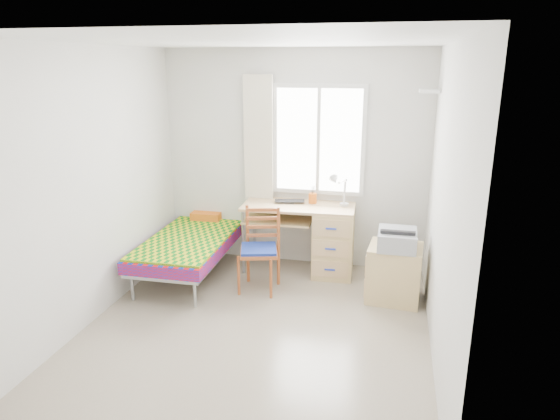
# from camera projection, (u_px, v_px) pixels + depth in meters

# --- Properties ---
(floor) EXTENTS (3.50, 3.50, 0.00)m
(floor) POSITION_uv_depth(u_px,v_px,m) (257.00, 328.00, 4.76)
(floor) COLOR #BCAD93
(floor) RESTS_ON ground
(ceiling) EXTENTS (3.50, 3.50, 0.00)m
(ceiling) POSITION_uv_depth(u_px,v_px,m) (252.00, 41.00, 4.02)
(ceiling) COLOR white
(ceiling) RESTS_ON wall_back
(wall_back) EXTENTS (3.20, 0.00, 3.20)m
(wall_back) POSITION_uv_depth(u_px,v_px,m) (294.00, 160.00, 6.03)
(wall_back) COLOR silver
(wall_back) RESTS_ON ground
(wall_left) EXTENTS (0.00, 3.50, 3.50)m
(wall_left) POSITION_uv_depth(u_px,v_px,m) (93.00, 187.00, 4.73)
(wall_left) COLOR silver
(wall_left) RESTS_ON ground
(wall_right) EXTENTS (0.00, 3.50, 3.50)m
(wall_right) POSITION_uv_depth(u_px,v_px,m) (444.00, 208.00, 4.05)
(wall_right) COLOR silver
(wall_right) RESTS_ON ground
(window) EXTENTS (1.10, 0.04, 1.30)m
(window) POSITION_uv_depth(u_px,v_px,m) (319.00, 140.00, 5.87)
(window) COLOR white
(window) RESTS_ON wall_back
(curtain) EXTENTS (0.35, 0.05, 1.70)m
(curtain) POSITION_uv_depth(u_px,v_px,m) (259.00, 147.00, 6.01)
(curtain) COLOR beige
(curtain) RESTS_ON wall_back
(floating_shelf) EXTENTS (0.20, 0.32, 0.03)m
(floating_shelf) POSITION_uv_depth(u_px,v_px,m) (429.00, 91.00, 5.14)
(floating_shelf) COLOR white
(floating_shelf) RESTS_ON wall_right
(bed) EXTENTS (0.91, 1.91, 0.82)m
(bed) POSITION_uv_depth(u_px,v_px,m) (195.00, 239.00, 5.98)
(bed) COLOR #969A9F
(bed) RESTS_ON floor
(desk) EXTENTS (1.34, 0.65, 0.82)m
(desk) POSITION_uv_depth(u_px,v_px,m) (328.00, 237.00, 5.90)
(desk) COLOR tan
(desk) RESTS_ON floor
(chair) EXTENTS (0.49, 0.49, 0.92)m
(chair) POSITION_uv_depth(u_px,v_px,m) (261.00, 244.00, 5.47)
(chair) COLOR brown
(chair) RESTS_ON floor
(cabinet) EXTENTS (0.59, 0.53, 0.60)m
(cabinet) POSITION_uv_depth(u_px,v_px,m) (394.00, 273.00, 5.26)
(cabinet) COLOR tan
(cabinet) RESTS_ON floor
(printer) EXTENTS (0.39, 0.45, 0.19)m
(printer) POSITION_uv_depth(u_px,v_px,m) (397.00, 239.00, 5.11)
(printer) COLOR #AAADB2
(printer) RESTS_ON cabinet
(laptop) EXTENTS (0.39, 0.29, 0.03)m
(laptop) POSITION_uv_depth(u_px,v_px,m) (290.00, 203.00, 5.91)
(laptop) COLOR black
(laptop) RESTS_ON desk
(pen_cup) EXTENTS (0.12, 0.12, 0.12)m
(pen_cup) POSITION_uv_depth(u_px,v_px,m) (313.00, 198.00, 5.93)
(pen_cup) COLOR orange
(pen_cup) RESTS_ON desk
(task_lamp) EXTENTS (0.22, 0.32, 0.40)m
(task_lamp) POSITION_uv_depth(u_px,v_px,m) (338.00, 187.00, 5.67)
(task_lamp) COLOR white
(task_lamp) RESTS_ON desk
(book) EXTENTS (0.21, 0.27, 0.02)m
(book) POSITION_uv_depth(u_px,v_px,m) (284.00, 222.00, 6.00)
(book) COLOR gray
(book) RESTS_ON desk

